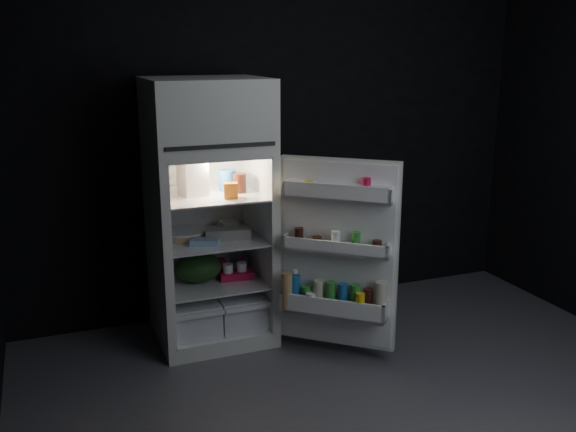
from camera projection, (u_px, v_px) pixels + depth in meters
name	position (u px, v px, depth m)	size (l,w,h in m)	color
floor	(385.00, 411.00, 3.58)	(4.00, 3.40, 0.00)	#58585E
wall_back	(278.00, 133.00, 4.76)	(4.00, 0.00, 2.70)	black
refrigerator	(208.00, 203.00, 4.29)	(0.76, 0.71, 1.78)	white
fridge_door	(337.00, 258.00, 4.04)	(0.67, 0.61, 1.22)	white
milk_jug	(193.00, 177.00, 4.18)	(0.16, 0.16, 0.24)	white
mayo_jar	(228.00, 180.00, 4.33)	(0.12, 0.12, 0.14)	#1D5DA2
jam_jar	(240.00, 183.00, 4.27)	(0.09, 0.09, 0.13)	black
amber_bottle	(164.00, 177.00, 4.22)	(0.07, 0.07, 0.22)	#C2621F
small_carton	(231.00, 190.00, 4.11)	(0.09, 0.07, 0.10)	#CC6918
egg_carton	(228.00, 234.00, 4.27)	(0.30, 0.11, 0.07)	gray
pie	(184.00, 234.00, 4.32)	(0.34, 0.34, 0.04)	tan
flat_package	(205.00, 242.00, 4.14)	(0.18, 0.09, 0.04)	#7FA2C5
wrapped_pkg	(229.00, 224.00, 4.54)	(0.12, 0.10, 0.05)	beige
produce_bag	(198.00, 267.00, 4.33)	(0.32, 0.27, 0.20)	#193815
yogurt_tray	(236.00, 275.00, 4.40)	(0.23, 0.12, 0.05)	red
small_can_red	(221.00, 265.00, 4.55)	(0.07, 0.07, 0.09)	red
small_can_silver	(245.00, 262.00, 4.61)	(0.06, 0.06, 0.09)	silver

